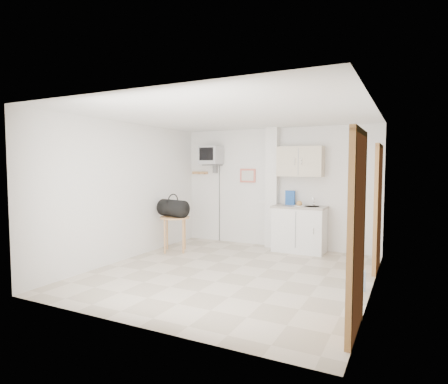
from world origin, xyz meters
The scene contains 7 objects.
ground centered at (0.00, 0.00, 0.00)m, with size 4.50×4.50×0.00m, color beige.
room_envelope centered at (0.24, 0.09, 1.54)m, with size 4.24×4.54×2.55m.
kitchenette centered at (0.57, 2.00, 0.80)m, with size 1.03×0.58×2.10m.
crt_television centered at (-1.45, 2.02, 1.94)m, with size 0.44×0.45×2.15m.
round_table centered at (-1.65, 0.88, 0.60)m, with size 0.59×0.59×0.70m.
duffel_bag centered at (-1.68, 0.87, 0.87)m, with size 0.68×0.49×0.46m.
water_bottle centered at (1.98, 0.03, 0.15)m, with size 0.11×0.11×0.32m.
Camera 1 is at (2.55, -5.29, 1.71)m, focal length 30.00 mm.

